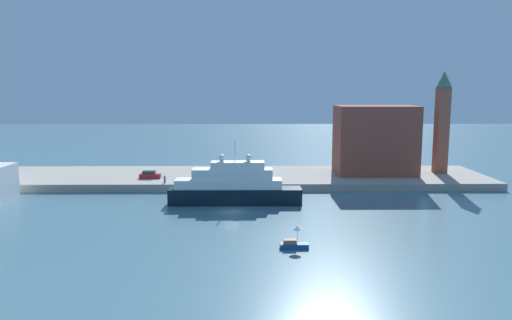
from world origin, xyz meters
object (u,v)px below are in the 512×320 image
Objects in this scene: parked_car at (150,175)px; mooring_bollard at (227,182)px; harbor_building at (375,140)px; large_yacht at (233,187)px; small_motorboat at (294,241)px; bell_tower at (442,118)px; person_figure at (165,179)px.

parked_car reaches higher than mooring_bollard.
parked_car is (-49.32, -5.27, -6.92)m from harbor_building.
small_motorboat is at bearing -70.76° from large_yacht.
bell_tower is at bearing 52.37° from small_motorboat.
harbor_building reaches higher than parked_car.
bell_tower reaches higher than large_yacht.
large_yacht reaches higher than person_figure.
large_yacht reaches higher than mooring_bollard.
harbor_building reaches higher than mooring_bollard.
large_yacht is at bearing -42.77° from parked_car.
small_motorboat is 62.38m from bell_tower.
bell_tower is at bearing 10.97° from person_figure.
parked_car is 2.80× the size of person_figure.
person_figure reaches higher than small_motorboat.
small_motorboat is at bearing -115.04° from harbor_building.
parked_car is at bearing -174.51° from bell_tower.
bell_tower is (15.12, 0.92, 4.74)m from harbor_building.
harbor_building reaches higher than large_yacht.
mooring_bollard is (-47.68, -12.39, -11.95)m from bell_tower.
small_motorboat is 43.32m from person_figure.
person_figure is at bearing -169.03° from bell_tower.
person_figure is 12.69m from mooring_bollard.
bell_tower reaches higher than small_motorboat.
bell_tower is 14.18× the size of person_figure.
small_motorboat reaches higher than mooring_bollard.
bell_tower is 5.06× the size of parked_car.
mooring_bollard is at bearing 98.74° from large_yacht.
parked_car is at bearing 159.69° from mooring_bollard.
parked_car reaches higher than small_motorboat.
large_yacht is at bearing 109.24° from small_motorboat.
small_motorboat is 0.82× the size of parked_car.
small_motorboat is at bearing -57.78° from person_figure.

